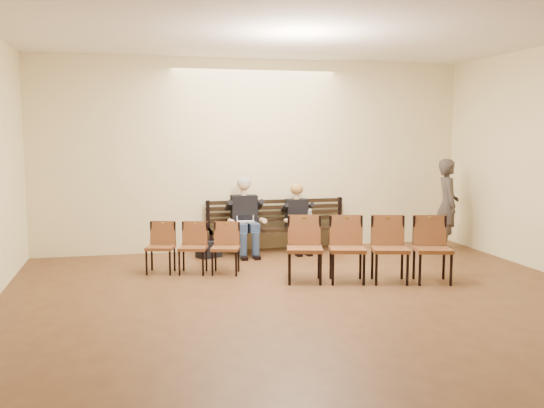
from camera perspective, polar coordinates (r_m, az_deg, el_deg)
The scene contains 11 objects.
ground at distance 6.74m, azimuth 7.17°, elevation -12.01°, with size 10.00×10.00×0.00m, color brown.
room_walls at distance 7.14m, azimuth 5.25°, elevation 9.73°, with size 8.02×10.01×3.51m.
bench at distance 11.11m, azimuth 0.58°, elevation -3.33°, with size 2.60×0.90×0.45m, color black.
seated_man at distance 10.79m, azimuth -2.55°, elevation -1.16°, with size 0.57×0.79×1.37m, color black, non-canonical shape.
seated_woman at distance 11.03m, azimuth 2.47°, elevation -1.65°, with size 0.48×0.67×1.12m, color black, non-canonical shape.
laptop at distance 10.65m, azimuth -2.41°, elevation -1.94°, with size 0.30×0.24×0.22m, color silver.
water_bottle at distance 10.88m, azimuth 3.59°, elevation -1.70°, with size 0.08×0.08×0.25m, color silver.
bag at distance 10.65m, azimuth -5.97°, elevation -4.25°, with size 0.39×0.27×0.29m, color black.
passerby at distance 11.58m, azimuth 16.20°, elevation 0.55°, with size 0.71×0.47×1.95m, color #3B3430.
chair_row_front at distance 8.89m, azimuth 9.07°, elevation -4.24°, with size 2.35×0.53×0.97m, color brown.
chair_row_back at distance 9.42m, azimuth -7.46°, elevation -4.13°, with size 1.43×0.43×0.80m, color brown.
Camera 1 is at (-2.24, -5.98, 2.15)m, focal length 40.00 mm.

